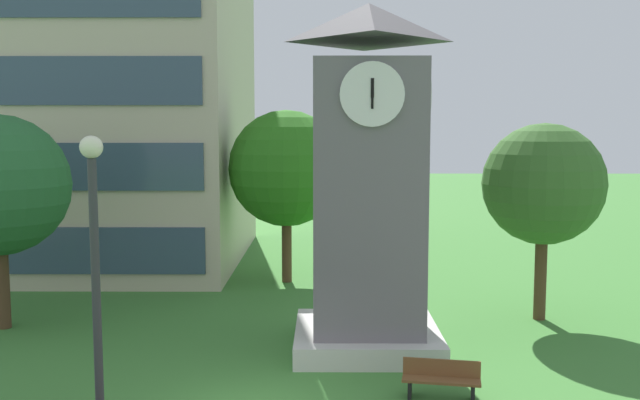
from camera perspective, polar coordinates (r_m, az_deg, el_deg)
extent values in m
cube|color=#384C60|center=(28.85, -22.28, -3.84)|extent=(13.09, 0.10, 1.80)
cube|color=#384C60|center=(28.51, -22.53, 2.52)|extent=(13.09, 0.10, 1.80)
cube|color=#384C60|center=(28.52, -22.79, 8.94)|extent=(13.09, 0.10, 1.80)
cube|color=slate|center=(19.65, 3.89, -0.61)|extent=(3.00, 3.00, 8.09)
cube|color=beige|center=(20.42, 3.82, -11.11)|extent=(4.06, 4.06, 0.60)
pyramid|color=#555155|center=(19.72, 4.00, 14.23)|extent=(3.31, 3.31, 1.04)
cylinder|color=white|center=(17.98, 4.27, 8.60)|extent=(1.65, 0.12, 1.65)
cylinder|color=white|center=(19.70, 8.55, 8.32)|extent=(0.12, 1.65, 1.65)
cube|color=black|center=(17.92, 4.29, 9.08)|extent=(0.08, 0.03, 0.50)
cube|color=black|center=(17.90, 4.29, 8.61)|extent=(0.06, 0.04, 0.74)
cube|color=brown|center=(16.96, 9.85, -14.28)|extent=(1.86, 0.79, 0.06)
cube|color=brown|center=(17.09, 9.87, -13.30)|extent=(1.78, 0.37, 0.40)
cube|color=black|center=(17.06, 7.33, -14.92)|extent=(0.16, 0.44, 0.45)
cube|color=black|center=(17.05, 12.34, -15.02)|extent=(0.16, 0.44, 0.45)
cylinder|color=#333338|center=(11.95, -17.65, -10.81)|extent=(0.14, 0.14, 5.80)
sphere|color=#F2EFCC|center=(11.46, -18.14, 4.12)|extent=(0.36, 0.36, 0.36)
cylinder|color=#513823|center=(24.13, -24.44, -6.04)|extent=(0.41, 0.41, 2.99)
cylinder|color=#513823|center=(24.07, 17.52, -5.68)|extent=(0.39, 0.39, 3.09)
sphere|color=#356327|center=(23.67, 17.75, 1.26)|extent=(3.92, 3.92, 3.92)
cylinder|color=#513823|center=(28.51, -2.73, -3.71)|extent=(0.40, 0.40, 3.00)
sphere|color=#286C19|center=(28.16, -2.76, 2.60)|extent=(4.67, 4.67, 4.67)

